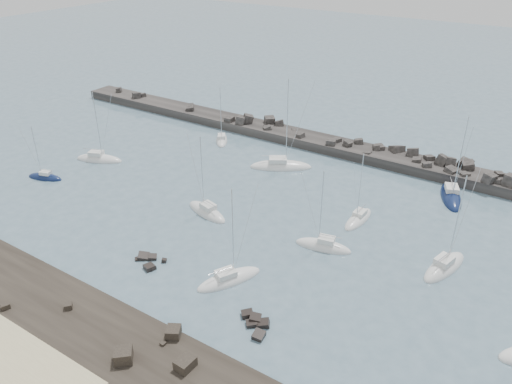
# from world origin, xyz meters

# --- Properties ---
(ground) EXTENTS (400.00, 400.00, 0.00)m
(ground) POSITION_xyz_m (0.00, 0.00, 0.00)
(ground) COLOR slate
(ground) RESTS_ON ground
(rock_shelf) EXTENTS (140.00, 12.15, 2.06)m
(rock_shelf) POSITION_xyz_m (0.22, -21.99, 0.02)
(rock_shelf) COLOR black
(rock_shelf) RESTS_ON ground
(rock_cluster_near) EXTENTS (4.50, 3.39, 1.79)m
(rock_cluster_near) POSITION_xyz_m (-4.02, -8.50, 0.01)
(rock_cluster_near) COLOR black
(rock_cluster_near) RESTS_ON ground
(rock_cluster_far) EXTENTS (4.45, 3.73, 1.43)m
(rock_cluster_far) POSITION_xyz_m (13.95, -10.48, 0.17)
(rock_cluster_far) COLOR black
(rock_cluster_far) RESTS_ON ground
(breakwater) EXTENTS (115.00, 7.11, 5.39)m
(breakwater) POSITION_xyz_m (-5.85, 38.02, 0.35)
(breakwater) COLOR #2B2826
(breakwater) RESTS_ON ground
(sailboat_0) EXTENTS (9.34, 5.88, 14.25)m
(sailboat_0) POSITION_xyz_m (-33.91, 9.92, 0.15)
(sailboat_0) COLOR white
(sailboat_0) RESTS_ON ground
(sailboat_1) EXTENTS (6.15, 7.28, 11.69)m
(sailboat_1) POSITION_xyz_m (-20.46, 29.95, 0.13)
(sailboat_1) COLOR white
(sailboat_1) RESTS_ON ground
(sailboat_2) EXTENTS (6.72, 3.81, 10.31)m
(sailboat_2) POSITION_xyz_m (-35.96, -0.30, 0.13)
(sailboat_2) COLOR #101E46
(sailboat_2) RESTS_ON ground
(sailboat_3) EXTENTS (11.30, 8.75, 17.46)m
(sailboat_3) POSITION_xyz_m (-4.05, 25.61, 0.15)
(sailboat_3) COLOR white
(sailboat_3) RESTS_ON ground
(sailboat_4) EXTENTS (8.69, 4.62, 13.30)m
(sailboat_4) POSITION_xyz_m (-5.24, 5.58, 0.15)
(sailboat_4) COLOR white
(sailboat_4) RESTS_ON ground
(sailboat_5) EXTENTS (2.73, 7.59, 11.83)m
(sailboat_5) POSITION_xyz_m (14.82, 16.15, 0.13)
(sailboat_5) COLOR white
(sailboat_5) RESTS_ON ground
(sailboat_6) EXTENTS (6.28, 8.89, 13.59)m
(sailboat_6) POSITION_xyz_m (7.08, -5.84, 0.14)
(sailboat_6) COLOR white
(sailboat_6) RESTS_ON ground
(sailboat_7) EXTENTS (6.31, 9.95, 15.16)m
(sailboat_7) POSITION_xyz_m (24.56, 30.65, 0.16)
(sailboat_7) COLOR #101E46
(sailboat_7) RESTS_ON ground
(sailboat_8) EXTENTS (8.06, 3.94, 12.46)m
(sailboat_8) POSITION_xyz_m (13.64, 6.90, 0.15)
(sailboat_8) COLOR white
(sailboat_8) RESTS_ON ground
(sailboat_9) EXTENTS (4.82, 9.19, 14.06)m
(sailboat_9) POSITION_xyz_m (28.61, 11.08, 0.16)
(sailboat_9) COLOR white
(sailboat_9) RESTS_ON ground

